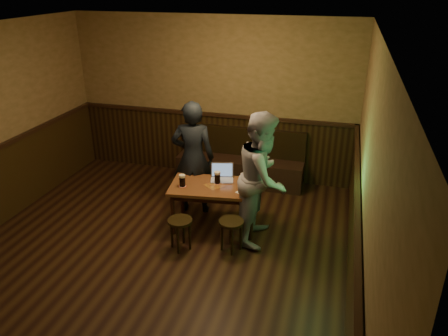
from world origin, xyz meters
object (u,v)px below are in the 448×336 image
laptop (222,175)px  person_suit (193,158)px  bench (240,165)px  person_grey (263,178)px  pub_table (215,191)px  stool_left (180,225)px  pint_mid (217,177)px  stool_right (231,227)px  pint_left (182,180)px  pint_right (243,185)px

laptop → person_suit: (-0.50, 0.17, 0.15)m
bench → person_grey: size_ratio=1.22×
pub_table → stool_left: (-0.28, -0.66, -0.22)m
pub_table → laptop: size_ratio=3.51×
pint_mid → laptop: size_ratio=0.48×
stool_left → stool_right: bearing=12.5°
stool_right → person_grey: bearing=53.6°
stool_right → pint_left: pint_left is taller
stool_right → person_grey: size_ratio=0.25×
pint_mid → person_grey: size_ratio=0.10×
pint_left → laptop: laptop is taller
bench → laptop: bearing=-88.1°
pub_table → stool_right: (0.38, -0.52, -0.22)m
bench → pub_table: bench is taller
bench → stool_left: (-0.28, -2.24, 0.04)m
pint_left → person_suit: 0.56m
bench → pint_left: bench is taller
stool_left → bench: bearing=82.9°
pub_table → person_suit: bearing=131.1°
pint_mid → person_grey: (0.68, -0.17, 0.15)m
laptop → person_grey: bearing=-39.7°
pub_table → laptop: (0.05, 0.23, 0.15)m
stool_left → pint_left: (-0.15, 0.52, 0.40)m
stool_right → person_suit: size_ratio=0.25×
pint_left → person_grey: 1.13m
pint_right → stool_right: bearing=-93.6°
pint_left → pint_right: (0.83, 0.11, -0.01)m
stool_right → pint_left: bearing=155.2°
bench → stool_left: 2.25m
pub_table → bench: bearing=82.4°
stool_right → pint_mid: bearing=121.2°
pint_mid → person_grey: 0.72m
stool_right → pint_mid: pint_mid is taller
pint_left → pint_mid: bearing=27.0°
pint_right → laptop: 0.45m
pint_mid → person_suit: (-0.47, 0.32, 0.12)m
pint_right → laptop: (-0.37, 0.26, -0.02)m
pint_right → person_grey: size_ratio=0.09×
person_grey → stool_right: bearing=145.8°
pint_mid → bench: bearing=90.7°
pub_table → pint_left: pint_left is taller
stool_right → pint_right: (0.03, 0.48, 0.38)m
bench → person_suit: 1.38m
stool_left → pint_left: pint_left is taller
stool_left → pint_mid: pint_mid is taller
laptop → person_suit: 0.55m
stool_right → pub_table: bearing=126.4°
bench → stool_right: bench is taller
stool_left → person_grey: size_ratio=0.24×
person_suit → pint_right: bearing=142.5°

